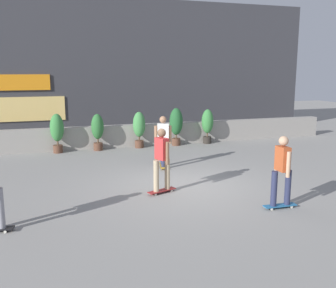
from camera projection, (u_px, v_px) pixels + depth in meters
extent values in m
plane|color=gray|center=(185.00, 186.00, 10.63)|extent=(48.00, 48.00, 0.00)
cube|color=gray|center=(135.00, 135.00, 16.15)|extent=(18.00, 0.40, 0.90)
cube|color=#38383D|center=(116.00, 68.00, 19.35)|extent=(20.00, 2.00, 6.50)
cube|color=orange|center=(17.00, 82.00, 17.10)|extent=(2.80, 0.08, 0.70)
cube|color=#F2CC72|center=(19.00, 109.00, 17.33)|extent=(4.00, 0.06, 1.10)
cylinder|color=brown|center=(58.00, 149.00, 14.83)|extent=(0.36, 0.36, 0.30)
cylinder|color=brown|center=(58.00, 143.00, 14.79)|extent=(0.06, 0.06, 0.15)
ellipsoid|color=#387F3D|center=(57.00, 128.00, 14.67)|extent=(0.52, 0.52, 1.06)
cylinder|color=brown|center=(98.00, 147.00, 15.30)|extent=(0.36, 0.36, 0.30)
cylinder|color=brown|center=(98.00, 141.00, 15.26)|extent=(0.06, 0.06, 0.15)
ellipsoid|color=#2D6B33|center=(97.00, 127.00, 15.15)|extent=(0.49, 0.49, 1.00)
cylinder|color=brown|center=(139.00, 144.00, 15.81)|extent=(0.36, 0.36, 0.30)
cylinder|color=brown|center=(139.00, 139.00, 15.77)|extent=(0.06, 0.06, 0.15)
ellipsoid|color=#428C47|center=(139.00, 124.00, 15.66)|extent=(0.50, 0.50, 1.03)
cylinder|color=brown|center=(176.00, 142.00, 16.30)|extent=(0.36, 0.36, 0.30)
cylinder|color=brown|center=(176.00, 137.00, 16.25)|extent=(0.06, 0.06, 0.15)
ellipsoid|color=#235B2D|center=(176.00, 122.00, 16.13)|extent=(0.55, 0.55, 1.13)
cylinder|color=#2D2823|center=(207.00, 140.00, 16.73)|extent=(0.36, 0.36, 0.30)
cylinder|color=brown|center=(207.00, 135.00, 16.69)|extent=(0.06, 0.06, 0.15)
ellipsoid|color=#387F3D|center=(208.00, 121.00, 16.58)|extent=(0.51, 0.51, 1.04)
cube|color=#BF8C26|center=(163.00, 166.00, 12.60)|extent=(0.38, 0.82, 0.02)
cylinder|color=silver|center=(166.00, 169.00, 12.36)|extent=(0.04, 0.06, 0.06)
cylinder|color=silver|center=(161.00, 169.00, 12.34)|extent=(0.04, 0.06, 0.06)
cylinder|color=silver|center=(165.00, 165.00, 12.86)|extent=(0.04, 0.06, 0.06)
cylinder|color=silver|center=(160.00, 165.00, 12.85)|extent=(0.04, 0.06, 0.06)
cylinder|color=#282D4C|center=(163.00, 154.00, 12.34)|extent=(0.14, 0.14, 0.82)
cylinder|color=#282D4C|center=(163.00, 152.00, 12.69)|extent=(0.14, 0.14, 0.82)
cube|color=white|center=(163.00, 132.00, 12.39)|extent=(0.40, 0.28, 0.56)
sphere|color=#9E7051|center=(163.00, 120.00, 12.31)|extent=(0.22, 0.22, 0.22)
cylinder|color=#9E7051|center=(170.00, 135.00, 12.42)|extent=(0.09, 0.09, 0.58)
cylinder|color=#9E7051|center=(156.00, 135.00, 12.38)|extent=(0.09, 0.09, 0.58)
cube|color=maroon|center=(162.00, 190.00, 10.00)|extent=(0.82, 0.46, 0.02)
cylinder|color=silver|center=(168.00, 189.00, 10.23)|extent=(0.06, 0.05, 0.06)
cylinder|color=silver|center=(172.00, 191.00, 10.10)|extent=(0.06, 0.05, 0.06)
cylinder|color=silver|center=(152.00, 193.00, 9.91)|extent=(0.06, 0.05, 0.06)
cylinder|color=silver|center=(156.00, 195.00, 9.79)|extent=(0.06, 0.05, 0.06)
cylinder|color=tan|center=(167.00, 174.00, 10.03)|extent=(0.14, 0.14, 0.82)
cylinder|color=tan|center=(156.00, 176.00, 9.81)|extent=(0.14, 0.14, 0.82)
cube|color=red|center=(162.00, 149.00, 9.79)|extent=(0.31, 0.41, 0.56)
sphere|color=brown|center=(162.00, 133.00, 9.71)|extent=(0.22, 0.22, 0.22)
cylinder|color=brown|center=(156.00, 150.00, 9.99)|extent=(0.09, 0.09, 0.58)
cylinder|color=brown|center=(167.00, 153.00, 9.62)|extent=(0.09, 0.09, 0.58)
cylinder|color=silver|center=(8.00, 228.00, 7.71)|extent=(0.06, 0.04, 0.06)
cylinder|color=silver|center=(5.00, 232.00, 7.55)|extent=(0.06, 0.04, 0.06)
cylinder|color=gray|center=(1.00, 208.00, 7.53)|extent=(0.14, 0.14, 0.82)
cube|color=#266699|center=(280.00, 205.00, 8.90)|extent=(0.81, 0.23, 0.02)
cylinder|color=silver|center=(288.00, 205.00, 9.05)|extent=(0.06, 0.03, 0.06)
cylinder|color=silver|center=(292.00, 207.00, 8.90)|extent=(0.06, 0.03, 0.06)
cylinder|color=silver|center=(268.00, 207.00, 8.91)|extent=(0.06, 0.03, 0.06)
cylinder|color=silver|center=(272.00, 209.00, 8.76)|extent=(0.06, 0.03, 0.06)
cylinder|color=#282D4C|center=(288.00, 187.00, 8.87)|extent=(0.14, 0.14, 0.82)
cylinder|color=#282D4C|center=(274.00, 189.00, 8.77)|extent=(0.14, 0.14, 0.82)
cube|color=#B24C26|center=(283.00, 159.00, 8.69)|extent=(0.21, 0.37, 0.56)
sphere|color=tan|center=(284.00, 141.00, 8.61)|extent=(0.22, 0.22, 0.22)
cylinder|color=tan|center=(277.00, 160.00, 8.92)|extent=(0.09, 0.09, 0.58)
cylinder|color=tan|center=(288.00, 165.00, 8.48)|extent=(0.09, 0.09, 0.58)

